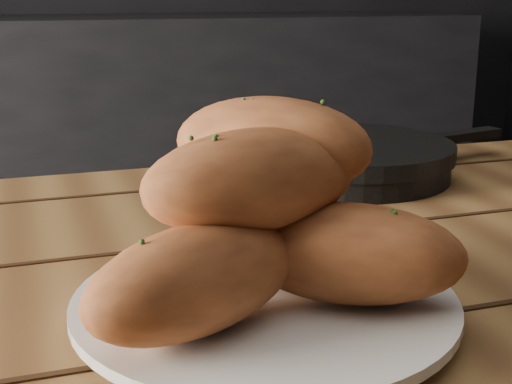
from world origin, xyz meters
name	(u,v)px	position (x,y,z in m)	size (l,w,h in m)	color
counter	(56,156)	(0.00, 1.70, 0.45)	(2.80, 0.60, 0.90)	black
table	(405,367)	(0.22, -0.18, 0.65)	(1.46, 0.83, 0.75)	olive
plate	(265,306)	(0.06, -0.25, 0.76)	(0.28, 0.28, 0.02)	white
bread_rolls	(261,216)	(0.06, -0.25, 0.83)	(0.29, 0.25, 0.14)	#BE6834
skillet	(350,158)	(0.30, 0.11, 0.77)	(0.40, 0.27, 0.05)	black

